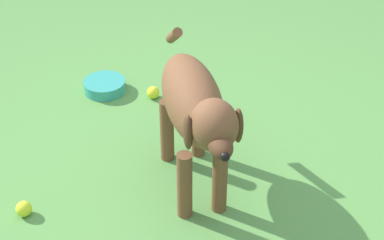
# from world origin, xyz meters

# --- Properties ---
(ground) EXTENTS (14.00, 14.00, 0.00)m
(ground) POSITION_xyz_m (0.00, 0.00, 0.00)
(ground) COLOR #548C42
(dog) EXTENTS (0.83, 0.57, 0.65)m
(dog) POSITION_xyz_m (-0.14, 0.16, 0.43)
(dog) COLOR brown
(dog) RESTS_ON ground
(tennis_ball_0) EXTENTS (0.07, 0.07, 0.07)m
(tennis_ball_0) POSITION_xyz_m (-0.74, -0.29, 0.03)
(tennis_ball_0) COLOR yellow
(tennis_ball_0) RESTS_ON ground
(tennis_ball_1) EXTENTS (0.07, 0.07, 0.07)m
(tennis_ball_1) POSITION_xyz_m (0.25, -0.45, 0.03)
(tennis_ball_1) COLOR #C6DA2A
(tennis_ball_1) RESTS_ON ground
(water_bowl) EXTENTS (0.22, 0.22, 0.06)m
(water_bowl) POSITION_xyz_m (-0.71, -0.56, 0.03)
(water_bowl) COLOR teal
(water_bowl) RESTS_ON ground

